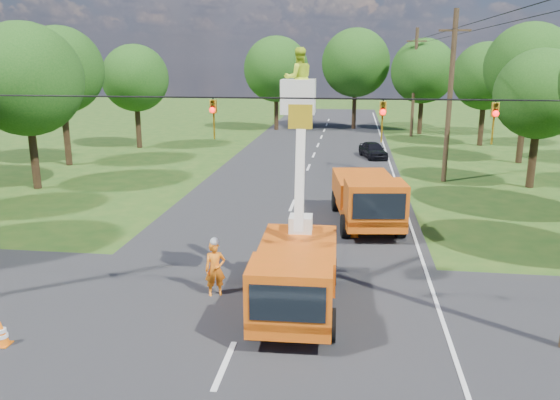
# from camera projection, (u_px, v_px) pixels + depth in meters

# --- Properties ---
(ground) EXTENTS (140.00, 140.00, 0.00)m
(ground) POSITION_uv_depth(u_px,v_px,m) (302.00, 184.00, 32.41)
(ground) COLOR #234B16
(ground) RESTS_ON ground
(road_main) EXTENTS (12.00, 100.00, 0.06)m
(road_main) POSITION_uv_depth(u_px,v_px,m) (302.00, 184.00, 32.41)
(road_main) COLOR black
(road_main) RESTS_ON ground
(road_cross) EXTENTS (56.00, 10.00, 0.07)m
(road_cross) POSITION_uv_depth(u_px,v_px,m) (241.00, 328.00, 15.14)
(road_cross) COLOR black
(road_cross) RESTS_ON ground
(edge_line) EXTENTS (0.12, 90.00, 0.02)m
(edge_line) POSITION_uv_depth(u_px,v_px,m) (397.00, 187.00, 31.70)
(edge_line) COLOR silver
(edge_line) RESTS_ON ground
(bucket_truck) EXTENTS (2.51, 5.97, 7.54)m
(bucket_truck) POSITION_uv_depth(u_px,v_px,m) (296.00, 260.00, 15.80)
(bucket_truck) COLOR #BE4F0D
(bucket_truck) RESTS_ON ground
(second_truck) EXTENTS (3.26, 6.77, 2.44)m
(second_truck) POSITION_uv_depth(u_px,v_px,m) (367.00, 198.00, 24.17)
(second_truck) COLOR #BE4F0D
(second_truck) RESTS_ON ground
(ground_worker) EXTENTS (0.76, 0.63, 1.78)m
(ground_worker) POSITION_uv_depth(u_px,v_px,m) (215.00, 269.00, 16.96)
(ground_worker) COLOR orange
(ground_worker) RESTS_ON ground
(distant_car) EXTENTS (2.39, 3.86, 1.23)m
(distant_car) POSITION_uv_depth(u_px,v_px,m) (373.00, 150.00, 40.85)
(distant_car) COLOR black
(distant_car) RESTS_ON ground
(traffic_cone_2) EXTENTS (0.38, 0.38, 0.71)m
(traffic_cone_2) POSITION_uv_depth(u_px,v_px,m) (298.00, 255.00, 19.67)
(traffic_cone_2) COLOR orange
(traffic_cone_2) RESTS_ON ground
(traffic_cone_3) EXTENTS (0.38, 0.38, 0.71)m
(traffic_cone_3) POSITION_uv_depth(u_px,v_px,m) (354.00, 229.00, 22.74)
(traffic_cone_3) COLOR orange
(traffic_cone_3) RESTS_ON ground
(traffic_cone_4) EXTENTS (0.38, 0.38, 0.71)m
(traffic_cone_4) POSITION_uv_depth(u_px,v_px,m) (1.00, 333.00, 14.09)
(traffic_cone_4) COLOR orange
(traffic_cone_4) RESTS_ON ground
(traffic_cone_7) EXTENTS (0.38, 0.38, 0.71)m
(traffic_cone_7) POSITION_uv_depth(u_px,v_px,m) (389.00, 194.00, 28.52)
(traffic_cone_7) COLOR orange
(traffic_cone_7) RESTS_ON ground
(pole_right_mid) EXTENTS (1.80, 0.30, 10.00)m
(pole_right_mid) POSITION_uv_depth(u_px,v_px,m) (450.00, 96.00, 31.96)
(pole_right_mid) COLOR #4C3823
(pole_right_mid) RESTS_ON ground
(pole_right_far) EXTENTS (1.80, 0.30, 10.00)m
(pole_right_far) POSITION_uv_depth(u_px,v_px,m) (414.00, 82.00, 51.15)
(pole_right_far) COLOR #4C3823
(pole_right_far) RESTS_ON ground
(signal_span) EXTENTS (18.00, 0.29, 1.07)m
(signal_span) POSITION_uv_depth(u_px,v_px,m) (326.00, 116.00, 13.37)
(signal_span) COLOR black
(signal_span) RESTS_ON ground
(tree_left_d) EXTENTS (6.20, 6.20, 9.24)m
(tree_left_d) POSITION_uv_depth(u_px,v_px,m) (25.00, 80.00, 29.90)
(tree_left_d) COLOR #382616
(tree_left_d) RESTS_ON ground
(tree_left_e) EXTENTS (5.80, 5.80, 9.41)m
(tree_left_e) POSITION_uv_depth(u_px,v_px,m) (60.00, 70.00, 36.76)
(tree_left_e) COLOR #382616
(tree_left_e) RESTS_ON ground
(tree_left_f) EXTENTS (5.40, 5.40, 8.40)m
(tree_left_f) POSITION_uv_depth(u_px,v_px,m) (135.00, 78.00, 44.38)
(tree_left_f) COLOR #382616
(tree_left_f) RESTS_ON ground
(tree_right_c) EXTENTS (5.00, 5.00, 7.83)m
(tree_right_c) POSITION_uv_depth(u_px,v_px,m) (540.00, 94.00, 30.35)
(tree_right_c) COLOR #382616
(tree_right_c) RESTS_ON ground
(tree_right_d) EXTENTS (6.00, 6.00, 9.70)m
(tree_right_d) POSITION_uv_depth(u_px,v_px,m) (529.00, 67.00, 37.48)
(tree_right_d) COLOR #382616
(tree_right_d) RESTS_ON ground
(tree_right_e) EXTENTS (5.60, 5.60, 8.63)m
(tree_right_e) POSITION_uv_depth(u_px,v_px,m) (486.00, 76.00, 45.50)
(tree_right_e) COLOR #382616
(tree_right_e) RESTS_ON ground
(tree_far_a) EXTENTS (6.60, 6.60, 9.50)m
(tree_far_a) POSITION_uv_depth(u_px,v_px,m) (276.00, 69.00, 55.48)
(tree_far_a) COLOR #382616
(tree_far_a) RESTS_ON ground
(tree_far_b) EXTENTS (7.00, 7.00, 10.32)m
(tree_far_b) POSITION_uv_depth(u_px,v_px,m) (356.00, 63.00, 56.22)
(tree_far_b) COLOR #382616
(tree_far_b) RESTS_ON ground
(tree_far_c) EXTENTS (6.20, 6.20, 9.18)m
(tree_far_c) POSITION_uv_depth(u_px,v_px,m) (423.00, 71.00, 52.70)
(tree_far_c) COLOR #382616
(tree_far_c) RESTS_ON ground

